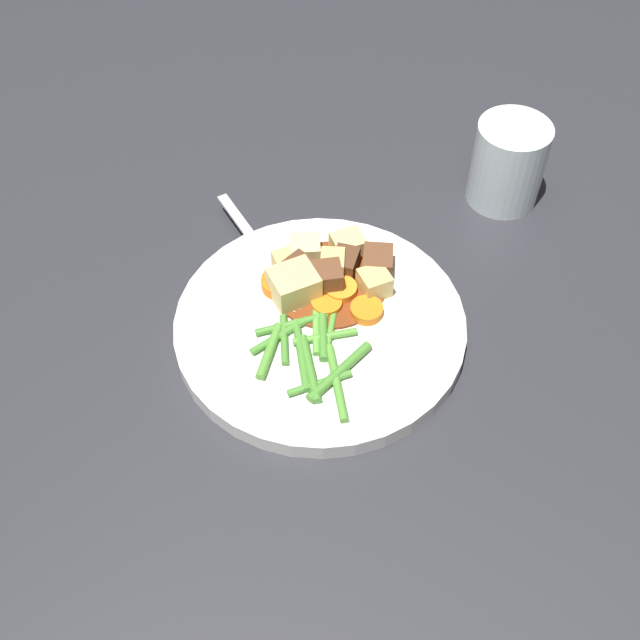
{
  "coord_description": "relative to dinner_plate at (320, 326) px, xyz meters",
  "views": [
    {
      "loc": [
        -0.43,
        -0.17,
        0.58
      ],
      "look_at": [
        0.0,
        0.0,
        0.02
      ],
      "focal_mm": 44.86,
      "sensor_mm": 36.0,
      "label": 1
    }
  ],
  "objects": [
    {
      "name": "potato_chunk_5",
      "position": [
        0.07,
        0.04,
        0.02
      ],
      "size": [
        0.04,
        0.04,
        0.02
      ],
      "primitive_type": "cube",
      "rotation": [
        0.0,
        0.0,
        5.16
      ],
      "color": "#EAD68C",
      "rests_on": "dinner_plate"
    },
    {
      "name": "potato_chunk_1",
      "position": [
        0.04,
        0.05,
        0.02
      ],
      "size": [
        0.04,
        0.04,
        0.02
      ],
      "primitive_type": "cube",
      "rotation": [
        0.0,
        0.0,
        5.46
      ],
      "color": "#DBBC6B",
      "rests_on": "dinner_plate"
    },
    {
      "name": "green_bean_12",
      "position": [
        -0.01,
        -0.01,
        0.01
      ],
      "size": [
        0.06,
        0.03,
        0.01
      ],
      "primitive_type": "cylinder",
      "rotation": [
        0.0,
        1.57,
        6.68
      ],
      "color": "#4C8E33",
      "rests_on": "dinner_plate"
    },
    {
      "name": "ground_plane",
      "position": [
        0.0,
        0.0,
        -0.01
      ],
      "size": [
        3.0,
        3.0,
        0.0
      ],
      "primitive_type": "plane",
      "color": "#2D2D33"
    },
    {
      "name": "green_bean_4",
      "position": [
        -0.03,
        0.03,
        0.01
      ],
      "size": [
        0.06,
        0.04,
        0.01
      ],
      "primitive_type": "cylinder",
      "rotation": [
        0.0,
        1.57,
        5.74
      ],
      "color": "#4C8E33",
      "rests_on": "dinner_plate"
    },
    {
      "name": "dinner_plate",
      "position": [
        0.0,
        0.0,
        0.0
      ],
      "size": [
        0.27,
        0.27,
        0.02
      ],
      "primitive_type": "cylinder",
      "color": "white",
      "rests_on": "ground_plane"
    },
    {
      "name": "water_glass",
      "position": [
        0.24,
        -0.11,
        0.04
      ],
      "size": [
        0.08,
        0.08,
        0.09
      ],
      "primitive_type": "cylinder",
      "color": "silver",
      "rests_on": "ground_plane"
    },
    {
      "name": "potato_chunk_2",
      "position": [
        0.06,
        0.01,
        0.02
      ],
      "size": [
        0.03,
        0.03,
        0.03
      ],
      "primitive_type": "cube",
      "rotation": [
        0.0,
        0.0,
        1.88
      ],
      "color": "#DBBC6B",
      "rests_on": "dinner_plate"
    },
    {
      "name": "stew_sauce",
      "position": [
        0.04,
        0.01,
        0.01
      ],
      "size": [
        0.11,
        0.11,
        0.0
      ],
      "primitive_type": "cylinder",
      "color": "brown",
      "rests_on": "dinner_plate"
    },
    {
      "name": "carrot_slice_3",
      "position": [
        0.02,
        0.05,
        0.01
      ],
      "size": [
        0.05,
        0.05,
        0.01
      ],
      "primitive_type": "cylinder",
      "rotation": [
        0.0,
        0.0,
        0.98
      ],
      "color": "orange",
      "rests_on": "dinner_plate"
    },
    {
      "name": "green_bean_9",
      "position": [
        -0.06,
        -0.01,
        0.01
      ],
      "size": [
        0.06,
        0.04,
        0.01
      ],
      "primitive_type": "cylinder",
      "rotation": [
        0.0,
        1.57,
        6.85
      ],
      "color": "#4C8E33",
      "rests_on": "dinner_plate"
    },
    {
      "name": "green_bean_6",
      "position": [
        -0.02,
        0.02,
        0.01
      ],
      "size": [
        0.05,
        0.06,
        0.01
      ],
      "primitive_type": "cylinder",
      "rotation": [
        0.0,
        1.57,
        5.4
      ],
      "color": "#4C8E33",
      "rests_on": "dinner_plate"
    },
    {
      "name": "potato_chunk_3",
      "position": [
        0.05,
        -0.03,
        0.02
      ],
      "size": [
        0.04,
        0.04,
        0.02
      ],
      "primitive_type": "cube",
      "rotation": [
        0.0,
        0.0,
        2.37
      ],
      "color": "#DBBC6B",
      "rests_on": "dinner_plate"
    },
    {
      "name": "meat_chunk_2",
      "position": [
        0.04,
        0.03,
        0.02
      ],
      "size": [
        0.03,
        0.04,
        0.03
      ],
      "primitive_type": "cube",
      "rotation": [
        0.0,
        0.0,
        5.91
      ],
      "color": "#56331E",
      "rests_on": "dinner_plate"
    },
    {
      "name": "potato_chunk_0",
      "position": [
        0.02,
        0.03,
        0.02
      ],
      "size": [
        0.06,
        0.05,
        0.03
      ],
      "primitive_type": "cube",
      "rotation": [
        0.0,
        0.0,
        2.39
      ],
      "color": "#E5CC7A",
      "rests_on": "dinner_plate"
    },
    {
      "name": "meat_chunk_0",
      "position": [
        0.07,
        -0.0,
        0.02
      ],
      "size": [
        0.03,
        0.03,
        0.02
      ],
      "primitive_type": "cube",
      "rotation": [
        0.0,
        0.0,
        1.67
      ],
      "color": "#56331E",
      "rests_on": "dinner_plate"
    },
    {
      "name": "fork",
      "position": [
        0.06,
        0.08,
        0.01
      ],
      "size": [
        0.12,
        0.15,
        0.0
      ],
      "color": "silver",
      "rests_on": "dinner_plate"
    },
    {
      "name": "carrot_slice_0",
      "position": [
        0.04,
        -0.01,
        0.01
      ],
      "size": [
        0.04,
        0.04,
        0.01
      ],
      "primitive_type": "cylinder",
      "rotation": [
        0.0,
        0.0,
        1.87
      ],
      "color": "orange",
      "rests_on": "dinner_plate"
    },
    {
      "name": "green_bean_7",
      "position": [
        -0.02,
        -0.01,
        0.01
      ],
      "size": [
        0.04,
        0.05,
        0.01
      ],
      "primitive_type": "cylinder",
      "rotation": [
        0.0,
        1.57,
        5.3
      ],
      "color": "#599E38",
      "rests_on": "dinner_plate"
    },
    {
      "name": "potato_chunk_4",
      "position": [
        0.09,
        0.01,
        0.02
      ],
      "size": [
        0.04,
        0.04,
        0.02
      ],
      "primitive_type": "cube",
      "rotation": [
        0.0,
        0.0,
        0.73
      ],
      "color": "#E5CC7A",
      "rests_on": "dinner_plate"
    },
    {
      "name": "green_bean_8",
      "position": [
        -0.0,
        -0.01,
        0.01
      ],
      "size": [
        0.07,
        0.02,
        0.01
      ],
      "primitive_type": "cylinder",
      "rotation": [
        0.0,
        1.57,
        6.5
      ],
      "color": "#599E38",
      "rests_on": "dinner_plate"
    },
    {
      "name": "meat_chunk_3",
      "position": [
        0.08,
        -0.03,
        0.02
      ],
      "size": [
        0.04,
        0.04,
        0.02
      ],
      "primitive_type": "cube",
      "rotation": [
        0.0,
        0.0,
        5.0
      ],
      "color": "brown",
      "rests_on": "dinner_plate"
    },
    {
      "name": "green_bean_10",
      "position": [
        -0.05,
        0.03,
        0.01
      ],
      "size": [
        0.06,
        0.02,
        0.01
      ],
      "primitive_type": "cylinder",
      "rotation": [
        0.0,
        1.57,
        6.41
      ],
      "color": "#599E38",
      "rests_on": "dinner_plate"
    },
    {
      "name": "carrot_slice_1",
      "position": [
        0.02,
        0.0,
        0.01
      ],
      "size": [
        0.04,
        0.04,
        0.01
      ],
      "primitive_type": "cylinder",
      "rotation": [
        0.0,
        0.0,
        0.36
      ],
      "color": "orange",
      "rests_on": "dinner_plate"
    },
    {
      "name": "meat_chunk_1",
      "position": [
        0.03,
        0.01,
        0.02
      ],
      "size": [
        0.04,
        0.04,
        0.03
      ],
      "primitive_type": "cube",
      "rotation": [
        0.0,
        0.0,
        3.67
      ],
      "color": "brown",
      "rests_on": "dinner_plate"
    },
    {
      "name": "carrot_slice_2",
      "position": [
        0.02,
        -0.04,
        0.01
      ],
      "size": [
        0.04,
        0.04,
        0.01
      ],
      "primitive_type": "cylinder",
      "rotation": [
        0.0,
        0.0,
        4.02
      ],
      "color": "orange",
      "rests_on": "dinner_plate"
    },
    {
      "name": "green_bean_0",
      "position": [
        -0.07,
        -0.03,
        0.01
      ],
      "size": [
        0.04,
        0.05,
        0.01
      ],
      "primitive_type": "cylinder",
      "rotation": [
        0.0,
        1.57,
        5.46
      ],
      "color": "#4C8E33",
      "rests_on": "dinner_plate"
    },
    {
      "name": "green_bean_3",
      "position": [
        -0.06,
        -0.04,
        0.01
      ],
      "size": [
        0.07,
        0.05,
        0.01
      ],
      "primitive_type": "cylinder",
      "rotation": [
        0.0,
        1.57,
        6.81
      ],
      "color": "#599E38",
      "rests_on": "dinner_plate"
    },
    {
      "name": "green_bean_11",
      "position": [
        -0.03,
        0.02,
        0.01
      ],
      "size": [
        0.05,
        0.03,
        0.01
      ],
      "primitive_type": "cylinder",
      "rotation": [
        0.0,
        1.57,
        6.72
      ],
      "color": "#4C8E33",
      "rests_on": "dinner_plate"
    },
    {
      "name": "green_bean_1",
      "position": [
        -0.05,
        -0.04,
        0.01
      ],
      "size": [
        0.07,
        0.04,
        0.01
      ],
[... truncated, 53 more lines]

